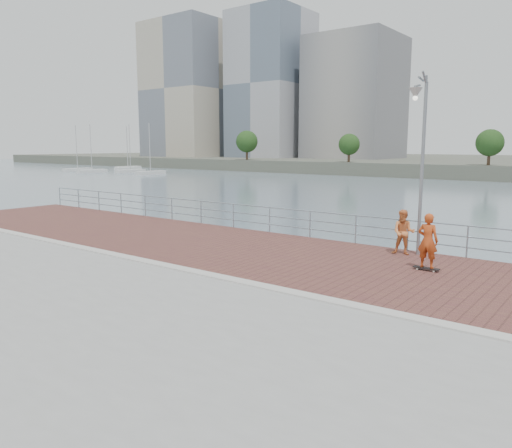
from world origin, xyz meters
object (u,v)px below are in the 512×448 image
Objects in this scene: guardrail at (332,223)px; street_lamp at (419,133)px; bystander at (404,232)px; skateboarder at (428,241)px.

guardrail is 5.12m from street_lamp.
skateboarder is at bearing -63.25° from bystander.
guardrail is at bearing 165.70° from street_lamp.
bystander reaches higher than guardrail.
bystander is (3.25, -0.87, 0.11)m from guardrail.
guardrail is at bearing 152.46° from bystander.
bystander is at bearing 171.90° from street_lamp.
street_lamp is at bearing -59.68° from skateboarder.
skateboarder reaches higher than bystander.
street_lamp is 3.75× the size of bystander.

